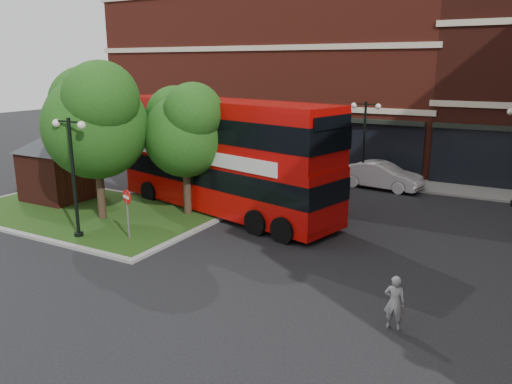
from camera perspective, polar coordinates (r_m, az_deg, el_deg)
The scene contains 14 objects.
ground at distance 18.24m, azimuth -8.29°, elevation -8.38°, with size 120.00×120.00×0.00m, color black.
pavement_far at distance 32.29m, azimuth 9.64°, elevation 1.72°, with size 44.00×3.00×0.12m, color slate.
terrace_far_left at distance 41.56m, azimuth 2.92°, elevation 14.32°, with size 26.00×12.00×14.00m, color maroon.
traffic_island at distance 25.50m, azimuth -18.63°, elevation -2.21°, with size 12.60×7.60×0.15m.
kiosk at distance 27.87m, azimuth -21.69°, elevation 3.65°, with size 6.51×6.51×3.60m.
tree_island_west at distance 23.32m, azimuth -17.97°, elevation 8.23°, with size 5.40×4.71×7.21m.
tree_island_east at distance 23.20m, azimuth -8.18°, elevation 7.37°, with size 4.46×3.90×6.29m.
lamp_island at distance 21.23m, azimuth -20.17°, elevation 2.12°, with size 1.72×0.36×5.00m.
lamp_far_left at distance 29.31m, azimuth 12.24°, elevation 5.83°, with size 1.72×0.36×5.00m.
bus at distance 23.89m, azimuth -3.80°, elevation 4.94°, with size 12.73×5.76×4.74m.
woman at distance 14.29m, azimuth 15.55°, elevation -12.05°, with size 0.56×0.37×1.54m, color gray.
car_silver at distance 31.16m, azimuth 5.72°, elevation 2.76°, with size 1.85×4.60×1.57m, color #A4A7AB.
car_white at distance 29.81m, azimuth 14.11°, elevation 1.84°, with size 1.63×4.69×1.54m, color silver.
no_entry_sign at distance 20.64m, azimuth -14.51°, elevation -1.42°, with size 0.58×0.25×2.18m.
Camera 1 is at (10.35, -13.29, 7.00)m, focal length 35.00 mm.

